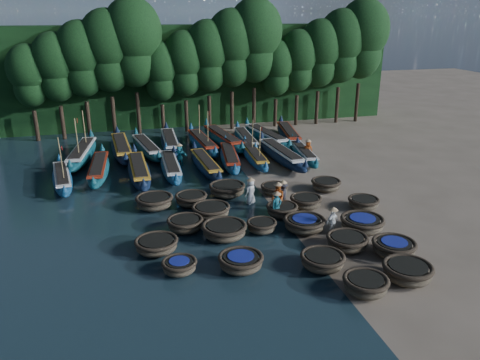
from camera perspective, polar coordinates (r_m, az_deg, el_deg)
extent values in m
plane|color=#7B6B5A|center=(28.86, 3.85, -3.14)|extent=(120.00, 120.00, 0.00)
cube|color=black|center=(49.79, -4.74, 12.60)|extent=(40.00, 3.00, 10.00)
ellipsoid|color=brown|center=(20.87, 15.04, -12.44)|extent=(2.04, 2.04, 0.70)
torus|color=#352A1F|center=(20.70, 15.12, -11.67)|extent=(1.97, 1.97, 0.21)
cylinder|color=black|center=(20.68, 15.13, -11.57)|extent=(1.47, 1.47, 0.06)
ellipsoid|color=brown|center=(22.28, 19.69, -10.70)|extent=(2.29, 2.29, 0.74)
torus|color=#352A1F|center=(22.11, 19.80, -9.92)|extent=(2.24, 2.24, 0.22)
cylinder|color=black|center=(22.09, 19.81, -9.82)|extent=(1.69, 1.69, 0.07)
ellipsoid|color=brown|center=(21.81, -7.38, -10.53)|extent=(1.55, 1.55, 0.58)
torus|color=#352A1F|center=(21.68, -7.42, -9.91)|extent=(1.64, 1.64, 0.18)
cylinder|color=black|center=(21.66, -7.42, -9.83)|extent=(1.23, 1.23, 0.05)
cylinder|color=navy|center=(21.64, -7.42, -9.75)|extent=(0.95, 0.95, 0.04)
ellipsoid|color=brown|center=(21.88, 0.10, -10.13)|extent=(2.50, 2.50, 0.66)
torus|color=#352A1F|center=(21.73, 0.10, -9.42)|extent=(2.13, 2.13, 0.20)
cylinder|color=black|center=(21.71, 0.10, -9.33)|extent=(1.62, 1.62, 0.06)
cylinder|color=navy|center=(21.69, 0.10, -9.24)|extent=(1.24, 1.24, 0.04)
ellipsoid|color=brown|center=(22.30, 10.01, -9.84)|extent=(2.51, 2.51, 0.66)
torus|color=#352A1F|center=(22.15, 10.06, -9.15)|extent=(2.10, 2.10, 0.20)
cylinder|color=black|center=(22.13, 10.07, -9.06)|extent=(1.60, 1.60, 0.06)
ellipsoid|color=brown|center=(24.22, 12.91, -7.52)|extent=(2.16, 2.16, 0.66)
torus|color=#352A1F|center=(24.08, 12.96, -6.86)|extent=(2.11, 2.11, 0.20)
cylinder|color=black|center=(24.06, 12.97, -6.78)|extent=(1.60, 1.60, 0.06)
ellipsoid|color=brown|center=(24.21, 18.22, -8.02)|extent=(2.55, 2.55, 0.70)
torus|color=#352A1F|center=(24.07, 18.30, -7.33)|extent=(2.17, 2.17, 0.21)
cylinder|color=black|center=(24.05, 18.31, -7.24)|extent=(1.64, 1.64, 0.06)
cylinder|color=navy|center=(24.03, 18.32, -7.15)|extent=(1.26, 1.26, 0.04)
ellipsoid|color=brown|center=(23.71, -10.13, -7.96)|extent=(2.29, 2.29, 0.64)
torus|color=#352A1F|center=(23.58, -10.17, -7.32)|extent=(2.17, 2.17, 0.19)
cylinder|color=black|center=(23.56, -10.18, -7.24)|extent=(1.66, 1.66, 0.06)
ellipsoid|color=brown|center=(24.70, -1.93, -6.35)|extent=(2.72, 2.72, 0.72)
torus|color=#352A1F|center=(24.55, -1.93, -5.65)|extent=(2.40, 2.40, 0.22)
cylinder|color=black|center=(24.53, -1.94, -5.56)|extent=(1.83, 1.83, 0.07)
ellipsoid|color=brown|center=(25.37, 2.65, -5.78)|extent=(1.84, 1.84, 0.58)
torus|color=#352A1F|center=(25.26, 2.66, -5.22)|extent=(1.65, 1.65, 0.18)
cylinder|color=black|center=(25.24, 2.66, -5.14)|extent=(1.23, 1.23, 0.05)
ellipsoid|color=brown|center=(25.69, 7.85, -5.49)|extent=(2.56, 2.56, 0.68)
torus|color=#352A1F|center=(25.56, 7.88, -4.84)|extent=(2.28, 2.28, 0.21)
cylinder|color=black|center=(25.54, 7.89, -4.75)|extent=(1.74, 1.74, 0.06)
cylinder|color=navy|center=(25.52, 7.89, -4.67)|extent=(1.34, 1.34, 0.04)
ellipsoid|color=brown|center=(26.22, 14.65, -5.37)|extent=(2.60, 2.60, 0.74)
torus|color=#352A1F|center=(26.08, 14.72, -4.67)|extent=(2.38, 2.38, 0.23)
cylinder|color=black|center=(26.06, 14.73, -4.58)|extent=(1.81, 1.81, 0.07)
cylinder|color=navy|center=(26.05, 14.74, -4.49)|extent=(1.39, 1.39, 0.05)
ellipsoid|color=brown|center=(25.63, -6.69, -5.52)|extent=(2.24, 2.24, 0.67)
torus|color=#352A1F|center=(25.49, -6.71, -4.89)|extent=(2.00, 2.00, 0.20)
cylinder|color=black|center=(25.48, -6.72, -4.80)|extent=(1.51, 1.51, 0.06)
ellipsoid|color=brown|center=(27.13, -3.54, -3.93)|extent=(2.75, 2.75, 0.66)
torus|color=#352A1F|center=(27.01, -3.56, -3.33)|extent=(2.23, 2.23, 0.20)
cylinder|color=black|center=(26.99, -3.56, -3.25)|extent=(1.70, 1.70, 0.06)
ellipsoid|color=brown|center=(27.29, 5.14, -3.84)|extent=(2.25, 2.25, 0.66)
torus|color=#352A1F|center=(27.16, 5.16, -3.24)|extent=(1.86, 1.86, 0.20)
cylinder|color=black|center=(27.15, 5.16, -3.16)|extent=(1.40, 1.40, 0.06)
ellipsoid|color=brown|center=(28.58, 8.03, -2.80)|extent=(2.04, 2.04, 0.68)
torus|color=#352A1F|center=(28.46, 8.06, -2.21)|extent=(1.95, 1.95, 0.21)
cylinder|color=black|center=(28.44, 8.06, -2.13)|extent=(1.46, 1.46, 0.06)
ellipsoid|color=brown|center=(29.25, 14.80, -2.83)|extent=(1.93, 1.93, 0.61)
torus|color=#352A1F|center=(29.14, 14.84, -2.31)|extent=(1.89, 1.89, 0.18)
cylinder|color=black|center=(29.13, 14.85, -2.24)|extent=(1.43, 1.43, 0.06)
ellipsoid|color=brown|center=(28.73, -10.38, -2.78)|extent=(2.70, 2.70, 0.72)
torus|color=#352A1F|center=(28.60, -10.42, -2.16)|extent=(2.28, 2.28, 0.22)
cylinder|color=black|center=(28.58, -10.43, -2.08)|extent=(1.73, 1.73, 0.07)
ellipsoid|color=brown|center=(28.85, -5.97, -2.49)|extent=(2.33, 2.33, 0.68)
torus|color=#352A1F|center=(28.73, -6.00, -1.91)|extent=(1.98, 1.98, 0.21)
cylinder|color=black|center=(28.71, -6.00, -1.83)|extent=(1.49, 1.49, 0.06)
ellipsoid|color=brown|center=(30.17, -1.57, -1.32)|extent=(2.60, 2.60, 0.72)
torus|color=#352A1F|center=(30.05, -1.58, -0.72)|extent=(2.37, 2.37, 0.22)
cylinder|color=black|center=(30.03, -1.58, -0.64)|extent=(1.81, 1.81, 0.07)
ellipsoid|color=brown|center=(30.63, 4.21, -1.19)|extent=(1.87, 1.87, 0.56)
torus|color=#352A1F|center=(30.53, 4.22, -0.72)|extent=(1.81, 1.81, 0.17)
cylinder|color=black|center=(30.52, 4.22, -0.66)|extent=(1.37, 1.37, 0.05)
ellipsoid|color=brown|center=(31.58, 10.42, -0.71)|extent=(2.15, 2.15, 0.67)
torus|color=#352A1F|center=(31.47, 10.46, -0.17)|extent=(2.00, 2.00, 0.20)
cylinder|color=black|center=(31.46, 10.46, -0.10)|extent=(1.50, 1.50, 0.06)
ellipsoid|color=navy|center=(34.27, -20.84, 0.13)|extent=(2.25, 7.27, 0.89)
cone|color=navy|center=(37.43, -21.21, 2.64)|extent=(0.39, 0.39, 0.54)
cone|color=navy|center=(30.79, -20.65, -0.96)|extent=(0.39, 0.39, 0.45)
cube|color=silver|center=(34.15, -20.92, 0.73)|extent=(1.69, 5.63, 0.11)
cube|color=black|center=(34.13, -20.94, 0.84)|extent=(1.35, 4.88, 0.09)
cylinder|color=#997F4C|center=(34.88, -21.07, 2.92)|extent=(0.06, 0.21, 2.51)
cylinder|color=#997F4C|center=(32.56, -20.88, 1.79)|extent=(0.06, 0.21, 2.51)
plane|color=red|center=(32.26, -20.88, 3.66)|extent=(0.00, 0.31, 0.31)
ellipsoid|color=#0F4656|center=(35.28, -16.83, 1.23)|extent=(1.86, 7.96, 0.99)
cone|color=#0F4656|center=(38.77, -16.48, 3.91)|extent=(0.43, 0.43, 0.59)
cone|color=#0F4656|center=(31.46, -17.47, 0.05)|extent=(0.43, 0.43, 0.49)
cube|color=maroon|center=(35.15, -16.89, 1.87)|extent=(1.38, 6.16, 0.12)
cube|color=black|center=(35.13, -16.91, 1.99)|extent=(1.07, 5.36, 0.10)
ellipsoid|color=#0D1C32|center=(34.14, -12.21, 1.07)|extent=(1.71, 8.36, 1.04)
cone|color=#0D1C32|center=(37.82, -12.78, 3.95)|extent=(0.46, 0.46, 0.62)
cone|color=#0D1C32|center=(30.10, -11.68, -0.19)|extent=(0.46, 0.46, 0.52)
cube|color=gold|center=(34.00, -12.27, 1.77)|extent=(1.26, 6.48, 0.12)
cube|color=black|center=(33.98, -12.28, 1.90)|extent=(0.95, 5.64, 0.10)
ellipsoid|color=navy|center=(34.67, -8.42, 1.54)|extent=(1.53, 7.71, 0.96)
cone|color=navy|center=(38.07, -9.02, 4.16)|extent=(0.42, 0.42, 0.58)
cone|color=navy|center=(30.95, -7.79, 0.43)|extent=(0.42, 0.42, 0.48)
cube|color=silver|center=(34.55, -8.45, 2.18)|extent=(1.12, 5.97, 0.12)
cube|color=black|center=(34.53, -8.46, 2.30)|extent=(0.85, 5.20, 0.10)
ellipsoid|color=#0D1C32|center=(34.94, -4.20, 1.84)|extent=(1.83, 7.69, 0.95)
cone|color=#0D1C32|center=(38.22, -5.59, 4.36)|extent=(0.42, 0.42, 0.57)
cone|color=#0D1C32|center=(31.35, -2.57, 0.84)|extent=(0.42, 0.42, 0.48)
cube|color=gold|center=(34.81, -4.22, 2.47)|extent=(1.35, 5.95, 0.11)
cube|color=black|center=(34.79, -4.22, 2.59)|extent=(1.05, 5.18, 0.10)
ellipsoid|color=navy|center=(36.43, -1.26, 2.67)|extent=(2.46, 7.87, 0.97)
cone|color=navy|center=(39.87, -1.79, 5.13)|extent=(0.43, 0.43, 0.58)
cone|color=navy|center=(32.67, -0.63, 1.69)|extent=(0.43, 0.43, 0.48)
cube|color=maroon|center=(36.31, -1.26, 3.28)|extent=(1.84, 6.09, 0.12)
cube|color=black|center=(36.29, -1.26, 3.40)|extent=(1.47, 5.28, 0.10)
ellipsoid|color=navy|center=(36.84, 1.75, 2.82)|extent=(1.72, 7.41, 0.92)
cone|color=navy|center=(40.03, 0.59, 5.12)|extent=(0.40, 0.40, 0.55)
cone|color=navy|center=(33.36, 3.16, 1.95)|extent=(0.40, 0.40, 0.46)
cube|color=gold|center=(36.73, 1.76, 3.40)|extent=(1.27, 5.74, 0.11)
cube|color=black|center=(36.71, 1.76, 3.51)|extent=(0.99, 4.99, 0.09)
cylinder|color=#997F4C|center=(37.49, 1.53, 5.46)|extent=(0.06, 0.22, 2.57)
cylinder|color=#997F4C|center=(35.17, 2.44, 4.47)|extent=(0.06, 0.22, 2.57)
plane|color=red|center=(34.92, 2.68, 6.25)|extent=(0.00, 0.32, 0.32)
ellipsoid|color=#0D1C32|center=(37.13, 5.04, 3.03)|extent=(2.20, 8.80, 1.09)
cone|color=#0D1C32|center=(40.72, 2.66, 5.63)|extent=(0.48, 0.48, 0.65)
cone|color=#0D1C32|center=(33.28, 8.00, 2.08)|extent=(0.48, 0.48, 0.54)
cube|color=silver|center=(37.00, 5.06, 3.71)|extent=(1.63, 6.82, 0.13)
cube|color=black|center=(36.98, 5.06, 3.84)|extent=(1.28, 5.93, 0.11)
ellipsoid|color=#0F4656|center=(37.97, 7.70, 3.15)|extent=(2.02, 7.21, 0.89)
cone|color=#0F4656|center=(41.03, 6.40, 5.31)|extent=(0.39, 0.39, 0.53)
cone|color=#0F4656|center=(34.65, 9.31, 2.35)|extent=(0.39, 0.39, 0.44)
cube|color=silver|center=(37.86, 7.72, 3.69)|extent=(1.51, 5.58, 0.11)
cube|color=black|center=(37.84, 7.73, 3.79)|extent=(1.19, 4.85, 0.09)
ellipsoid|color=#0F4656|center=(39.31, -18.67, 3.00)|extent=(2.74, 8.86, 1.09)
cone|color=#0F4656|center=(43.17, -17.72, 5.53)|extent=(0.48, 0.48, 0.65)
cone|color=#0F4656|center=(35.15, -20.07, 2.01)|extent=(0.48, 0.48, 0.55)
cube|color=silver|center=(39.19, -18.74, 3.64)|extent=(2.05, 6.86, 0.13)
cube|color=black|center=(39.17, -18.76, 3.76)|extent=(1.64, 5.95, 0.11)
cylinder|color=#997F4C|center=(40.10, -18.44, 5.93)|extent=(0.08, 0.26, 3.05)
cylinder|color=#997F4C|center=(37.30, -19.26, 4.84)|extent=(0.08, 0.26, 3.05)
plane|color=red|center=(36.96, -19.25, 6.85)|extent=(0.00, 0.38, 0.38)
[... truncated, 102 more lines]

